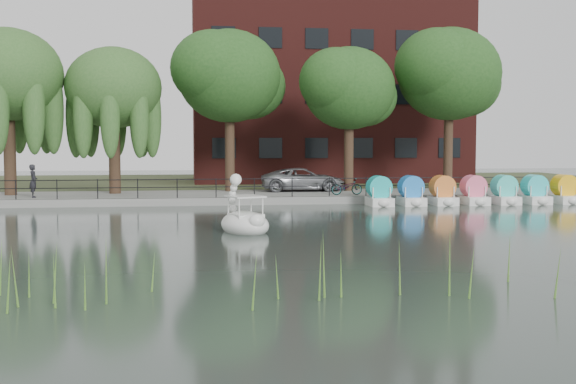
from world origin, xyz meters
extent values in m
plane|color=#3E4B44|center=(0.00, 0.00, 0.00)|extent=(120.00, 120.00, 0.00)
cube|color=gray|center=(0.00, 16.00, 0.20)|extent=(40.00, 6.00, 0.40)
cube|color=gray|center=(0.00, 13.05, 0.20)|extent=(40.00, 0.25, 0.40)
cube|color=#47512D|center=(0.00, 30.00, 0.18)|extent=(60.00, 22.00, 0.36)
cylinder|color=black|center=(0.00, 13.25, 1.35)|extent=(32.00, 0.04, 0.04)
cylinder|color=black|center=(0.00, 13.25, 0.95)|extent=(32.00, 0.04, 0.04)
cylinder|color=black|center=(0.00, 13.25, 0.90)|extent=(0.05, 0.05, 1.00)
cube|color=#4C1E16|center=(7.00, 30.00, 9.36)|extent=(20.00, 10.00, 18.00)
cylinder|color=#473323|center=(-13.00, 16.50, 2.50)|extent=(0.60, 0.60, 4.20)
ellipsoid|color=#466F33|center=(-13.00, 16.50, 6.91)|extent=(5.88, 5.88, 5.00)
cylinder|color=#473323|center=(-7.50, 17.00, 2.30)|extent=(0.60, 0.60, 3.80)
ellipsoid|color=#466F33|center=(-7.50, 17.00, 6.29)|extent=(5.32, 5.32, 4.52)
cylinder|color=#473323|center=(-1.00, 18.00, 2.65)|extent=(0.60, 0.60, 4.50)
ellipsoid|color=#305C23|center=(-1.00, 18.00, 7.10)|extent=(6.00, 6.00, 5.10)
cylinder|color=#473323|center=(6.00, 17.50, 2.42)|extent=(0.60, 0.60, 4.05)
ellipsoid|color=#305C23|center=(6.00, 17.50, 6.43)|extent=(5.40, 5.40, 4.59)
cylinder|color=#473323|center=(12.50, 18.50, 2.76)|extent=(0.60, 0.60, 4.72)
ellipsoid|color=#305C23|center=(12.50, 18.50, 7.44)|extent=(6.30, 6.30, 5.36)
imported|color=gray|center=(3.25, 17.46, 1.18)|extent=(2.68, 5.64, 1.56)
imported|color=gray|center=(5.13, 14.11, 0.90)|extent=(0.65, 1.74, 1.00)
imported|color=black|center=(-11.38, 14.45, 1.39)|extent=(0.65, 0.81, 1.98)
ellipsoid|color=white|center=(-1.39, 1.79, 0.28)|extent=(2.30, 2.86, 0.55)
cube|color=white|center=(-1.36, 1.71, 0.55)|extent=(1.32, 1.38, 0.28)
cube|color=white|center=(-1.38, 1.75, 1.31)|extent=(1.49, 1.55, 0.06)
ellipsoid|color=white|center=(-1.04, 0.80, 0.51)|extent=(0.70, 0.62, 0.51)
sphere|color=white|center=(-1.67, 2.57, 1.88)|extent=(0.44, 0.44, 0.44)
cone|color=black|center=(-1.76, 2.85, 1.86)|extent=(0.25, 0.29, 0.18)
cylinder|color=yellow|center=(-1.72, 2.73, 1.87)|extent=(0.26, 0.17, 0.24)
cube|color=white|center=(6.33, 11.70, 0.22)|extent=(1.15, 1.70, 0.44)
cylinder|color=#19B7B6|center=(6.33, 11.80, 0.95)|extent=(0.90, 1.20, 0.90)
cube|color=white|center=(8.03, 11.70, 0.22)|extent=(1.15, 1.70, 0.44)
cylinder|color=blue|center=(8.03, 11.80, 0.95)|extent=(0.90, 1.20, 0.90)
cube|color=white|center=(9.73, 11.70, 0.22)|extent=(1.15, 1.70, 0.44)
cylinder|color=orange|center=(9.73, 11.80, 0.95)|extent=(0.90, 1.20, 0.90)
cube|color=white|center=(11.43, 11.70, 0.22)|extent=(1.15, 1.70, 0.44)
cylinder|color=#F5658B|center=(11.43, 11.80, 0.95)|extent=(0.90, 1.20, 0.90)
cube|color=white|center=(13.13, 11.70, 0.22)|extent=(1.15, 1.70, 0.44)
cylinder|color=#3CD4C7|center=(13.13, 11.80, 0.95)|extent=(0.90, 1.20, 0.90)
cube|color=white|center=(14.83, 11.70, 0.22)|extent=(1.15, 1.70, 0.44)
cylinder|color=#2FCCD2|center=(14.83, 11.80, 0.95)|extent=(0.90, 1.20, 0.90)
cube|color=white|center=(16.53, 11.70, 0.22)|extent=(1.15, 1.70, 0.44)
cylinder|color=yellow|center=(16.53, 11.80, 0.95)|extent=(0.90, 1.20, 0.90)
camera|label=1|loc=(-3.42, -24.30, 3.30)|focal=45.00mm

